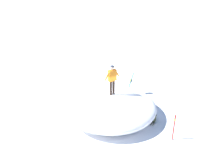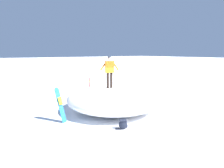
# 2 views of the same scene
# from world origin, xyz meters

# --- Properties ---
(ground) EXTENTS (240.00, 240.00, 0.00)m
(ground) POSITION_xyz_m (0.00, 0.00, 0.00)
(ground) COLOR white
(snow_mound) EXTENTS (6.17, 6.24, 1.35)m
(snow_mound) POSITION_xyz_m (0.01, -0.12, 0.67)
(snow_mound) COLOR white
(snow_mound) RESTS_ON ground
(snowboarder_standing) EXTENTS (0.99, 0.55, 1.80)m
(snowboarder_standing) POSITION_xyz_m (0.26, -0.10, 2.44)
(snowboarder_standing) COLOR black
(snowboarder_standing) RESTS_ON snow_mound
(snowboard_primary_upright) EXTENTS (0.46, 0.54, 1.68)m
(snowboard_primary_upright) POSITION_xyz_m (3.18, -0.08, 0.87)
(snowboard_primary_upright) COLOR #2672BF
(snowboard_primary_upright) RESTS_ON ground
(backpack_near) EXTENTS (0.68, 0.25, 0.41)m
(backpack_near) POSITION_xyz_m (0.56, -2.60, 0.21)
(backpack_near) COLOR #383D23
(backpack_near) RESTS_ON ground
(backpack_far) EXTENTS (0.58, 0.49, 0.44)m
(backpack_far) POSITION_xyz_m (1.30, 2.41, 0.22)
(backpack_far) COLOR #1E2333
(backpack_far) RESTS_ON ground
(trail_marker_pole) EXTENTS (0.10, 0.10, 1.46)m
(trail_marker_pole) POSITION_xyz_m (-0.55, -3.91, 0.77)
(trail_marker_pole) COLOR #A51E19
(trail_marker_pole) RESTS_ON ground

